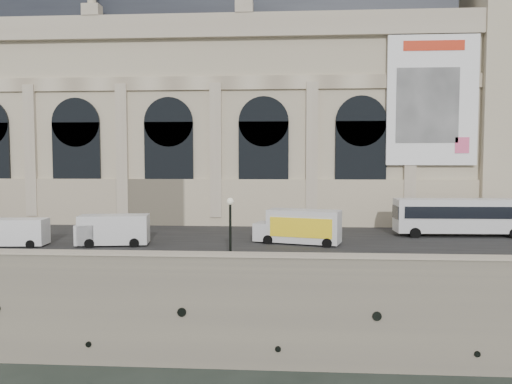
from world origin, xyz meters
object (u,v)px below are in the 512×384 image
Objects in this scene: bus_right at (460,216)px; van_c at (110,230)px; box_truck at (299,227)px; van_b at (12,232)px; lamp_right at (230,232)px.

van_c is at bearing -167.23° from bus_right.
box_truck is at bearing -161.49° from bus_right.
van_b is (-38.14, -7.71, -0.78)m from bus_right.
van_b is at bearing -168.57° from bus_right.
bus_right reaches higher than van_b.
van_c is 0.80× the size of box_truck.
van_c is 1.31× the size of lamp_right.
van_c is at bearing 147.33° from lamp_right.
van_c reaches higher than van_b.
van_b is 19.57m from lamp_right.
lamp_right is at bearing -118.40° from box_truck.
van_c is (7.85, 0.85, 0.14)m from van_b.
van_b is 0.70× the size of box_truck.
box_truck is (23.34, 2.76, 0.29)m from van_b.
box_truck is at bearing 7.03° from van_c.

